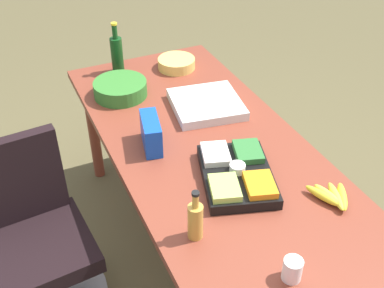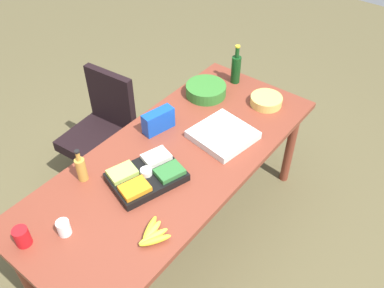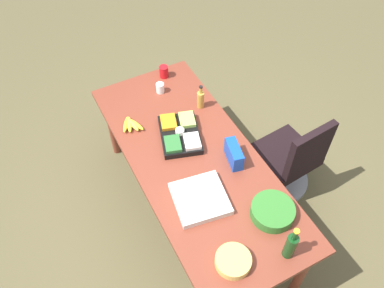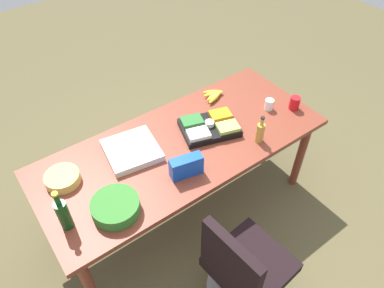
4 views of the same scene
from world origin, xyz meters
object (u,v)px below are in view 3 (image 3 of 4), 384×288
(veggie_tray, at_px, (180,134))
(banana_bunch, at_px, (131,124))
(conference_table, at_px, (195,165))
(pizza_box, at_px, (200,199))
(salad_bowl, at_px, (273,211))
(wine_bottle, at_px, (291,245))
(chip_bowl, at_px, (233,261))
(paper_cup, at_px, (160,88))
(red_solo_cup, at_px, (164,72))
(chip_bag_blue, at_px, (234,154))
(dressing_bottle, at_px, (201,99))
(office_chair, at_px, (288,163))

(veggie_tray, height_order, banana_bunch, veggie_tray)
(conference_table, height_order, pizza_box, pizza_box)
(salad_bowl, distance_m, wine_bottle, 0.30)
(chip_bowl, height_order, paper_cup, paper_cup)
(pizza_box, bearing_deg, banana_bunch, -160.53)
(pizza_box, xyz_separation_m, red_solo_cup, (-1.31, 0.33, 0.03))
(veggie_tray, bearing_deg, conference_table, -0.52)
(banana_bunch, bearing_deg, chip_bag_blue, 39.22)
(dressing_bottle, bearing_deg, chip_bag_blue, -4.90)
(veggie_tray, relative_size, wine_bottle, 1.57)
(conference_table, height_order, salad_bowl, salad_bowl)
(wine_bottle, distance_m, paper_cup, 1.75)
(red_solo_cup, relative_size, chip_bag_blue, 0.50)
(salad_bowl, relative_size, pizza_box, 0.83)
(pizza_box, xyz_separation_m, chip_bag_blue, (-0.20, 0.39, 0.05))
(paper_cup, xyz_separation_m, chip_bag_blue, (0.94, 0.17, 0.03))
(office_chair, relative_size, banana_bunch, 4.48)
(office_chair, distance_m, pizza_box, 1.13)
(office_chair, bearing_deg, pizza_box, -77.94)
(pizza_box, bearing_deg, veggie_tray, 175.61)
(conference_table, relative_size, chip_bag_blue, 9.82)
(veggie_tray, relative_size, chip_bag_blue, 2.23)
(pizza_box, xyz_separation_m, wine_bottle, (0.61, 0.31, 0.10))
(dressing_bottle, height_order, banana_bunch, dressing_bottle)
(veggie_tray, distance_m, dressing_bottle, 0.38)
(dressing_bottle, xyz_separation_m, paper_cup, (-0.32, -0.22, -0.04))
(veggie_tray, xyz_separation_m, paper_cup, (-0.55, 0.08, 0.01))
(dressing_bottle, bearing_deg, banana_bunch, -95.51)
(chip_bowl, relative_size, dressing_bottle, 1.01)
(chip_bowl, xyz_separation_m, chip_bag_blue, (-0.69, 0.43, 0.04))
(red_solo_cup, bearing_deg, dressing_bottle, 12.61)
(red_solo_cup, relative_size, paper_cup, 1.22)
(conference_table, height_order, banana_bunch, banana_bunch)
(chip_bowl, xyz_separation_m, pizza_box, (-0.50, 0.04, -0.01))
(salad_bowl, relative_size, red_solo_cup, 2.72)
(veggie_tray, relative_size, red_solo_cup, 4.46)
(pizza_box, relative_size, red_solo_cup, 3.27)
(red_solo_cup, height_order, chip_bag_blue, chip_bag_blue)
(paper_cup, bearing_deg, office_chair, 40.78)
(veggie_tray, relative_size, paper_cup, 5.45)
(red_solo_cup, distance_m, paper_cup, 0.20)
(red_solo_cup, xyz_separation_m, chip_bag_blue, (1.11, 0.06, 0.02))
(dressing_bottle, bearing_deg, wine_bottle, -5.54)
(chip_bowl, relative_size, chip_bag_blue, 1.04)
(conference_table, distance_m, office_chair, 0.95)
(office_chair, relative_size, chip_bag_blue, 4.18)
(chip_bowl, bearing_deg, red_solo_cup, 168.43)
(chip_bowl, xyz_separation_m, red_solo_cup, (-1.80, 0.37, 0.02))
(paper_cup, bearing_deg, banana_bunch, -55.45)
(office_chair, distance_m, red_solo_cup, 1.38)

